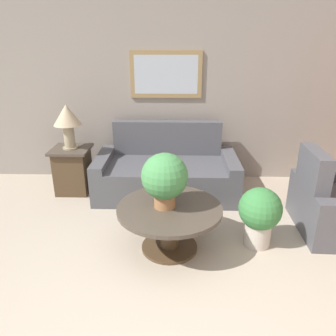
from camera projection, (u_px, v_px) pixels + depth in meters
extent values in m
cube|color=gray|center=(169.00, 93.00, 4.78)|extent=(7.10, 0.06, 2.60)
cube|color=#997A4C|center=(166.00, 75.00, 4.64)|extent=(1.02, 0.03, 0.65)
cube|color=#B2BCC6|center=(166.00, 75.00, 4.63)|extent=(0.90, 0.01, 0.53)
cube|color=#4C4C51|center=(167.00, 178.00, 4.55)|extent=(1.56, 0.99, 0.45)
cube|color=#4C4C51|center=(167.00, 138.00, 4.77)|extent=(1.56, 0.16, 0.49)
cube|color=#4C4C51|center=(104.00, 174.00, 4.56)|extent=(0.18, 0.99, 0.55)
cube|color=#4C4C51|center=(230.00, 176.00, 4.51)|extent=(0.18, 0.99, 0.55)
cube|color=#4C4C51|center=(314.00, 173.00, 3.52)|extent=(0.18, 0.62, 0.49)
cube|color=#4C4C51|center=(326.00, 192.00, 4.02)|extent=(0.87, 0.21, 0.55)
cylinder|color=#4C3823|center=(169.00, 247.00, 3.41)|extent=(0.58, 0.58, 0.03)
cylinder|color=#4C3823|center=(170.00, 228.00, 3.33)|extent=(0.19, 0.19, 0.41)
cylinder|color=#473D33|center=(170.00, 209.00, 3.25)|extent=(1.05, 1.05, 0.04)
cube|color=#4C3823|center=(73.00, 171.00, 4.60)|extent=(0.44, 0.44, 0.61)
cube|color=#473D33|center=(71.00, 149.00, 4.48)|extent=(0.51, 0.51, 0.03)
cylinder|color=tan|center=(70.00, 148.00, 4.47)|extent=(0.20, 0.20, 0.02)
cylinder|color=tan|center=(69.00, 136.00, 4.41)|extent=(0.15, 0.15, 0.31)
cone|color=tan|center=(67.00, 115.00, 4.30)|extent=(0.37, 0.37, 0.27)
cylinder|color=#9E6B42|center=(165.00, 199.00, 3.22)|extent=(0.21, 0.21, 0.16)
sphere|color=#428447|center=(165.00, 176.00, 3.12)|extent=(0.45, 0.45, 0.45)
cylinder|color=beige|center=(257.00, 234.00, 3.44)|extent=(0.27, 0.27, 0.26)
sphere|color=#387A3D|center=(260.00, 209.00, 3.33)|extent=(0.44, 0.44, 0.44)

